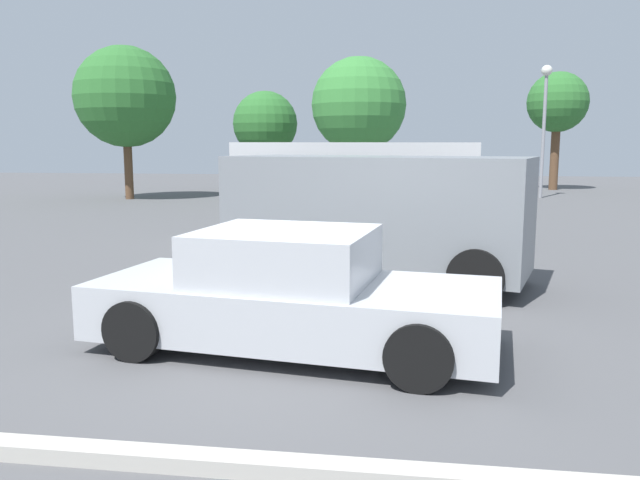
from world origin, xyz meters
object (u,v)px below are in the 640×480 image
Objects in this scene: van_white at (349,190)px; light_post_near at (545,107)px; sedan_foreground at (292,295)px; suv_dark at (376,214)px.

van_white is 15.37m from light_post_near.
sedan_foreground is at bearing -107.97° from light_post_near.
van_white is 1.10× the size of suv_dark.
light_post_near is (6.84, 13.52, 2.56)m from van_white.
suv_dark is at bearing 85.75° from van_white.
van_white is at bearing -61.92° from suv_dark.
suv_dark is 18.53m from light_post_near.
sedan_foreground is 0.89× the size of suv_dark.
van_white is 1.03× the size of light_post_near.
suv_dark is (0.80, -3.79, -0.11)m from van_white.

